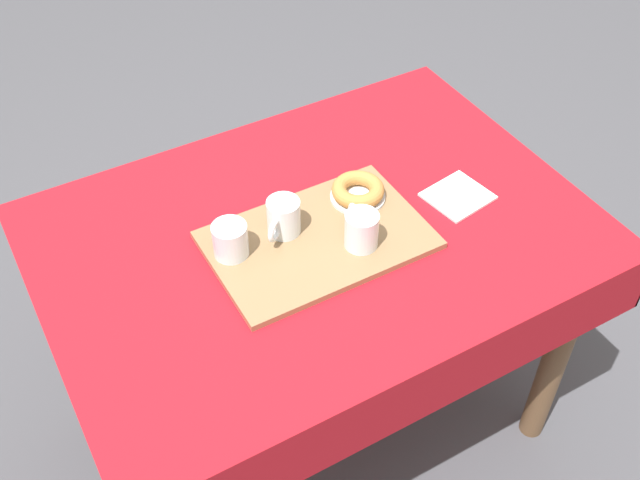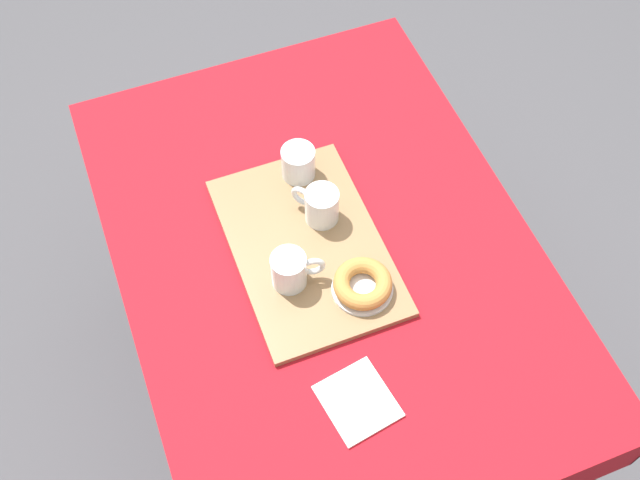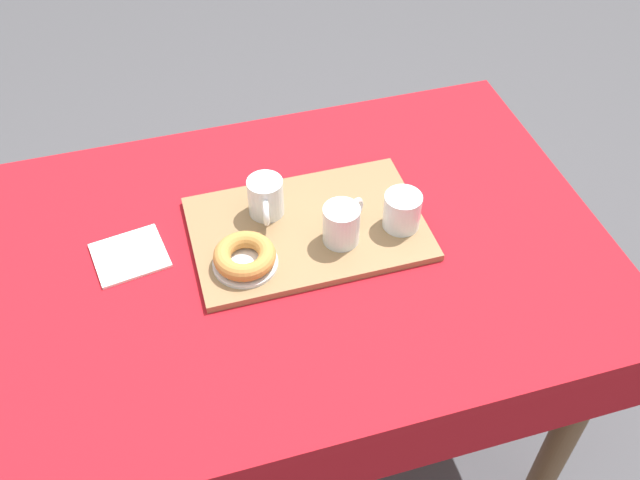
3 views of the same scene
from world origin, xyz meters
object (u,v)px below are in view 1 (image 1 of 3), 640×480
at_px(tea_mug_right, 361,230).
at_px(sugar_donut_left, 358,190).
at_px(paper_napkin, 458,196).
at_px(serving_tray, 318,240).
at_px(tea_mug_left, 283,218).
at_px(water_glass_near, 230,241).
at_px(dining_table, 316,266).
at_px(donut_plate_left, 358,197).

bearing_deg(tea_mug_right, sugar_donut_left, -119.30).
bearing_deg(paper_napkin, tea_mug_right, 6.21).
height_order(serving_tray, tea_mug_left, tea_mug_left).
xyz_separation_m(tea_mug_left, water_glass_near, (0.13, 0.00, -0.00)).
distance_m(tea_mug_right, water_glass_near, 0.27).
distance_m(tea_mug_left, water_glass_near, 0.13).
xyz_separation_m(dining_table, paper_napkin, (-0.34, 0.07, 0.12)).
distance_m(serving_tray, sugar_donut_left, 0.16).
xyz_separation_m(tea_mug_right, paper_napkin, (-0.28, -0.03, -0.05)).
distance_m(dining_table, serving_tray, 0.13).
bearing_deg(tea_mug_left, serving_tray, 135.74).
distance_m(tea_mug_right, paper_napkin, 0.29).
xyz_separation_m(serving_tray, tea_mug_left, (0.05, -0.05, 0.05)).
relative_size(donut_plate_left, paper_napkin, 0.92).
distance_m(sugar_donut_left, paper_napkin, 0.23).
xyz_separation_m(serving_tray, tea_mug_right, (-0.07, 0.06, 0.05)).
height_order(dining_table, sugar_donut_left, sugar_donut_left).
distance_m(dining_table, sugar_donut_left, 0.20).
bearing_deg(paper_napkin, donut_plate_left, -24.65).
relative_size(serving_tray, tea_mug_left, 4.75).
bearing_deg(tea_mug_left, dining_table, 166.76).
bearing_deg(sugar_donut_left, tea_mug_left, 4.01).
height_order(tea_mug_right, paper_napkin, tea_mug_right).
relative_size(water_glass_near, donut_plate_left, 0.61).
bearing_deg(water_glass_near, tea_mug_right, 156.37).
xyz_separation_m(tea_mug_right, sugar_donut_left, (-0.07, -0.13, -0.01)).
bearing_deg(water_glass_near, dining_table, 176.39).
bearing_deg(dining_table, tea_mug_left, -13.24).
distance_m(water_glass_near, paper_napkin, 0.54).
distance_m(serving_tray, tea_mug_right, 0.10).
bearing_deg(tea_mug_right, donut_plate_left, -119.30).
relative_size(dining_table, tea_mug_right, 10.88).
bearing_deg(donut_plate_left, water_glass_near, 3.21).
relative_size(water_glass_near, sugar_donut_left, 0.64).
height_order(dining_table, water_glass_near, water_glass_near).
xyz_separation_m(serving_tray, sugar_donut_left, (-0.14, -0.07, 0.03)).
height_order(water_glass_near, donut_plate_left, water_glass_near).
bearing_deg(dining_table, serving_tray, 65.45).
bearing_deg(dining_table, tea_mug_right, 118.78).
relative_size(tea_mug_right, water_glass_near, 1.45).
distance_m(tea_mug_left, paper_napkin, 0.42).
distance_m(donut_plate_left, paper_napkin, 0.23).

